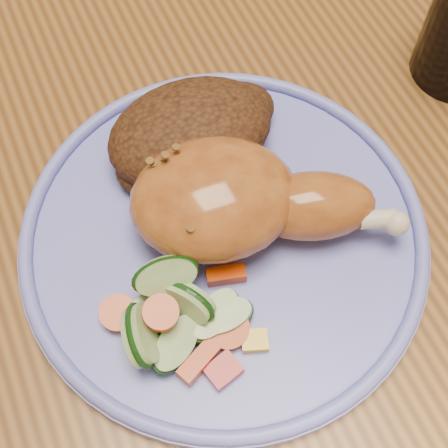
% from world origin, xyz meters
% --- Properties ---
extents(ground, '(4.00, 4.00, 0.00)m').
position_xyz_m(ground, '(0.00, 0.00, 0.00)').
color(ground, '#56361D').
rests_on(ground, ground).
extents(dining_table, '(0.90, 1.40, 0.75)m').
position_xyz_m(dining_table, '(0.00, 0.00, 0.67)').
color(dining_table, brown).
rests_on(dining_table, ground).
extents(plate, '(0.29, 0.29, 0.01)m').
position_xyz_m(plate, '(-0.08, -0.09, 0.76)').
color(plate, '#6D75D7').
rests_on(plate, dining_table).
extents(plate_rim, '(0.29, 0.29, 0.01)m').
position_xyz_m(plate_rim, '(-0.08, -0.09, 0.77)').
color(plate_rim, '#6D75D7').
rests_on(plate_rim, plate).
extents(chicken_leg, '(0.18, 0.13, 0.06)m').
position_xyz_m(chicken_leg, '(-0.07, -0.08, 0.79)').
color(chicken_leg, '#AF6024').
rests_on(chicken_leg, plate).
extents(rice_pilaf, '(0.13, 0.09, 0.05)m').
position_xyz_m(rice_pilaf, '(-0.07, -0.01, 0.78)').
color(rice_pilaf, '#442511').
rests_on(rice_pilaf, plate).
extents(vegetable_pile, '(0.10, 0.10, 0.05)m').
position_xyz_m(vegetable_pile, '(-0.13, -0.14, 0.78)').
color(vegetable_pile, '#A50A05').
rests_on(vegetable_pile, plate).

